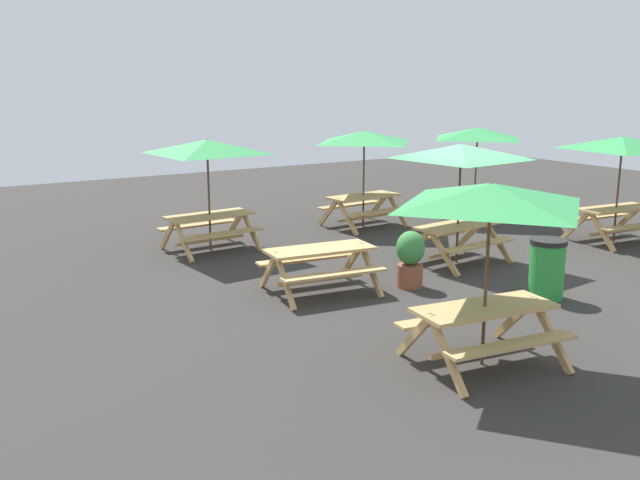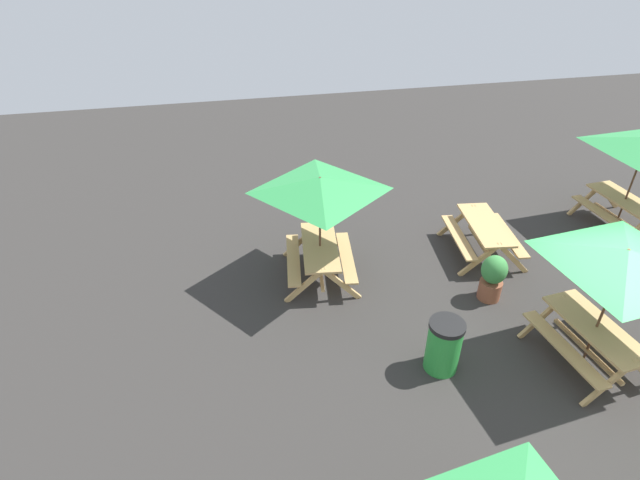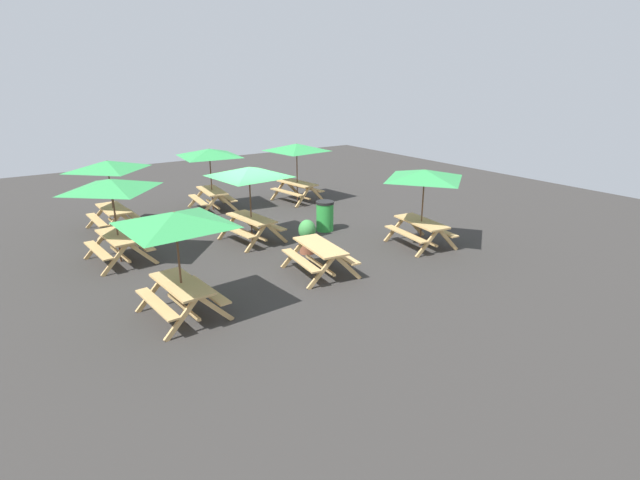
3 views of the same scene
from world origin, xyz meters
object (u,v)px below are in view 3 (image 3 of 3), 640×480
at_px(potted_plant_0, 307,236).
at_px(picnic_table_1, 210,157).
at_px(picnic_table_4, 297,152).
at_px(trash_bin_green, 325,216).
at_px(picnic_table_5, 249,177).
at_px(picnic_table_2, 424,180).
at_px(picnic_table_6, 108,170).
at_px(picnic_table_3, 176,227).
at_px(picnic_table_0, 320,253).
at_px(picnic_table_7, 112,191).

bearing_deg(potted_plant_0, picnic_table_1, 3.16).
height_order(picnic_table_4, trash_bin_green, picnic_table_4).
bearing_deg(picnic_table_5, potted_plant_0, -162.04).
xyz_separation_m(picnic_table_4, potted_plant_0, (-5.38, 3.03, -1.47)).
height_order(picnic_table_2, picnic_table_6, same).
bearing_deg(picnic_table_3, picnic_table_0, -88.70).
relative_size(trash_bin_green, potted_plant_0, 0.99).
distance_m(picnic_table_2, potted_plant_0, 3.72).
height_order(picnic_table_4, picnic_table_6, same).
distance_m(picnic_table_5, potted_plant_0, 2.50).
bearing_deg(picnic_table_2, picnic_table_6, 54.07).
bearing_deg(picnic_table_3, trash_bin_green, -65.01).
distance_m(picnic_table_3, trash_bin_green, 6.99).
bearing_deg(potted_plant_0, picnic_table_7, 63.44).
relative_size(picnic_table_2, potted_plant_0, 2.37).
height_order(picnic_table_0, trash_bin_green, trash_bin_green).
bearing_deg(picnic_table_4, trash_bin_green, 152.76).
relative_size(picnic_table_3, picnic_table_6, 1.21).
distance_m(picnic_table_1, potted_plant_0, 6.20).
distance_m(picnic_table_0, picnic_table_4, 7.86).
relative_size(picnic_table_2, picnic_table_5, 0.83).
xyz_separation_m(picnic_table_2, picnic_table_3, (-0.43, 7.44, 0.00)).
xyz_separation_m(picnic_table_3, picnic_table_6, (7.19, -0.30, 0.00)).
bearing_deg(picnic_table_7, picnic_table_6, -15.14).
distance_m(picnic_table_2, picnic_table_3, 7.45).
relative_size(picnic_table_7, potted_plant_0, 2.37).
distance_m(picnic_table_6, trash_bin_green, 7.03).
bearing_deg(picnic_table_3, picnic_table_2, -90.64).
relative_size(picnic_table_4, picnic_table_5, 1.00).
bearing_deg(picnic_table_6, picnic_table_2, -135.09).
bearing_deg(picnic_table_0, picnic_table_4, -20.71).
height_order(picnic_table_4, potted_plant_0, picnic_table_4).
bearing_deg(picnic_table_6, picnic_table_3, 175.93).
xyz_separation_m(picnic_table_6, picnic_table_7, (-3.08, 0.59, 0.00)).
height_order(picnic_table_1, picnic_table_6, same).
height_order(picnic_table_3, picnic_table_7, same).
distance_m(picnic_table_0, trash_bin_green, 3.70).
relative_size(picnic_table_1, trash_bin_green, 2.87).
xyz_separation_m(picnic_table_0, picnic_table_3, (-0.35, 3.75, 1.43)).
bearing_deg(picnic_table_4, potted_plant_0, 142.75).
xyz_separation_m(picnic_table_6, trash_bin_green, (-3.89, -5.67, -1.49)).
distance_m(picnic_table_4, picnic_table_7, 8.22).
distance_m(picnic_table_1, picnic_table_2, 8.17).
xyz_separation_m(picnic_table_4, picnic_table_6, (0.00, 7.03, 0.00)).
xyz_separation_m(picnic_table_2, picnic_table_4, (6.76, 0.10, 0.00)).
xyz_separation_m(picnic_table_3, trash_bin_green, (3.30, -5.97, -1.49)).
bearing_deg(picnic_table_4, picnic_table_1, 71.36).
distance_m(picnic_table_3, picnic_table_7, 4.12).
xyz_separation_m(picnic_table_5, picnic_table_6, (3.54, 3.18, 0.00)).
height_order(picnic_table_2, picnic_table_4, same).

